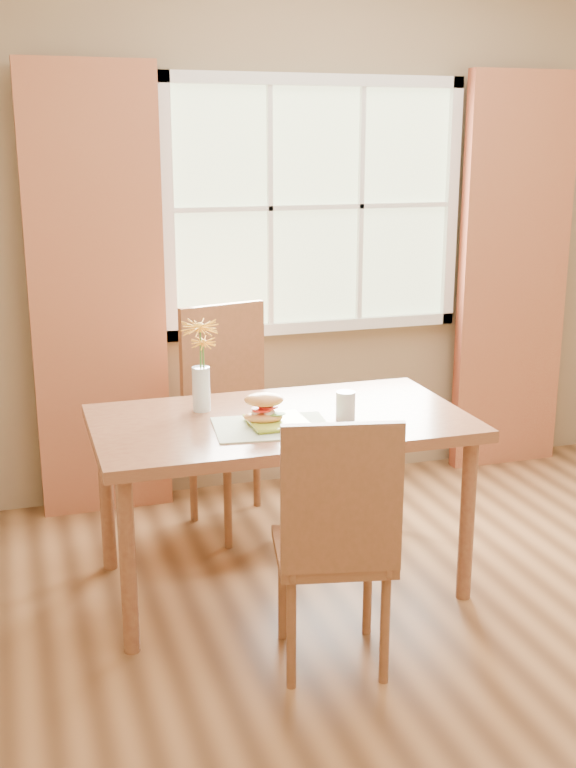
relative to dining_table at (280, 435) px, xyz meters
The scene contains 12 objects.
room 1.14m from the dining_table, 53.32° to the right, with size 4.24×3.84×2.74m.
window 1.51m from the dining_table, 64.48° to the left, with size 1.62×0.06×1.32m.
curtain_left 1.29m from the dining_table, 120.00° to the left, with size 0.65×0.08×2.20m, color maroon.
curtain_right 2.04m from the dining_table, 31.76° to the left, with size 0.65×0.08×2.20m, color maroon.
dining_table is the anchor object (origin of this frame).
chair_near 0.72m from the dining_table, 91.43° to the right, with size 0.48×0.48×0.97m.
chair_far 0.71m from the dining_table, 91.84° to the left, with size 0.54×0.54×1.08m.
placemat 0.16m from the dining_table, 121.02° to the right, with size 0.45×0.33×0.01m, color beige.
plate 0.15m from the dining_table, 113.39° to the right, with size 0.22×0.22×0.01m, color #A3B82E.
croissant_sandwich 0.20m from the dining_table, 136.55° to the right, with size 0.18×0.15×0.12m.
water_glass 0.30m from the dining_table, 25.18° to the right, with size 0.08×0.08×0.12m.
flower_vase 0.46m from the dining_table, 146.25° to the left, with size 0.16×0.16×0.39m.
Camera 1 is at (-1.58, -2.62, 1.84)m, focal length 42.00 mm.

